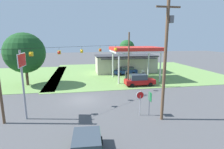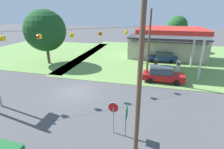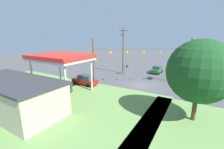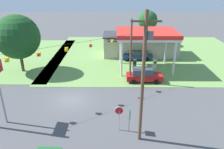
{
  "view_description": "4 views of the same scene",
  "coord_description": "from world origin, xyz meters",
  "px_view_note": "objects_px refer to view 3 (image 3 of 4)",
  "views": [
    {
      "loc": [
        -0.18,
        -21.24,
        7.56
      ],
      "look_at": [
        4.37,
        3.82,
        2.35
      ],
      "focal_mm": 28.0,
      "sensor_mm": 36.0,
      "label": 1
    },
    {
      "loc": [
        7.93,
        -15.75,
        8.43
      ],
      "look_at": [
        3.79,
        1.02,
        2.0
      ],
      "focal_mm": 28.0,
      "sensor_mm": 36.0,
      "label": 2
    },
    {
      "loc": [
        -8.77,
        25.78,
        8.63
      ],
      "look_at": [
        4.03,
        4.01,
        2.39
      ],
      "focal_mm": 24.0,
      "sensor_mm": 36.0,
      "label": 3
    },
    {
      "loc": [
        4.99,
        -22.25,
        12.74
      ],
      "look_at": [
        4.8,
        4.02,
        1.54
      ],
      "focal_mm": 35.0,
      "sensor_mm": 36.0,
      "label": 4
    }
  ],
  "objects_px": {
    "gas_station_canopy": "(61,58)",
    "car_at_pumps_rear": "(40,96)",
    "fuel_pump_far": "(57,86)",
    "stop_sign_roadside": "(127,68)",
    "car_on_crossroad": "(157,70)",
    "tree_west_verge": "(200,72)",
    "fuel_pump_near": "(70,89)",
    "car_at_pumps_front": "(85,80)",
    "stop_sign_overhead": "(179,59)",
    "utility_pole_main": "(123,48)",
    "gas_station_store": "(13,95)",
    "route_sign": "(124,68)"
  },
  "relations": [
    {
      "from": "car_on_crossroad",
      "to": "tree_west_verge",
      "type": "xyz_separation_m",
      "value": [
        -8.96,
        20.13,
        4.43
      ]
    },
    {
      "from": "fuel_pump_far",
      "to": "route_sign",
      "type": "bearing_deg",
      "value": -107.84
    },
    {
      "from": "utility_pole_main",
      "to": "fuel_pump_near",
      "type": "bearing_deg",
      "value": 86.61
    },
    {
      "from": "fuel_pump_near",
      "to": "car_at_pumps_rear",
      "type": "xyz_separation_m",
      "value": [
        0.99,
        4.58,
        0.12
      ]
    },
    {
      "from": "gas_station_canopy",
      "to": "fuel_pump_far",
      "type": "distance_m",
      "value": 5.03
    },
    {
      "from": "gas_station_store",
      "to": "car_at_pumps_front",
      "type": "xyz_separation_m",
      "value": [
        -0.84,
        -12.05,
        -1.02
      ]
    },
    {
      "from": "car_at_pumps_rear",
      "to": "route_sign",
      "type": "bearing_deg",
      "value": 77.35
    },
    {
      "from": "gas_station_store",
      "to": "fuel_pump_far",
      "type": "bearing_deg",
      "value": -78.69
    },
    {
      "from": "gas_station_canopy",
      "to": "car_at_pumps_rear",
      "type": "distance_m",
      "value": 6.56
    },
    {
      "from": "gas_station_store",
      "to": "route_sign",
      "type": "bearing_deg",
      "value": -98.65
    },
    {
      "from": "gas_station_canopy",
      "to": "utility_pole_main",
      "type": "relative_size",
      "value": 0.81
    },
    {
      "from": "utility_pole_main",
      "to": "tree_west_verge",
      "type": "bearing_deg",
      "value": 136.04
    },
    {
      "from": "stop_sign_overhead",
      "to": "utility_pole_main",
      "type": "xyz_separation_m",
      "value": [
        12.74,
        -2.39,
        1.39
      ]
    },
    {
      "from": "fuel_pump_near",
      "to": "route_sign",
      "type": "xyz_separation_m",
      "value": [
        -1.84,
        -15.53,
        0.93
      ]
    },
    {
      "from": "fuel_pump_near",
      "to": "car_at_pumps_rear",
      "type": "bearing_deg",
      "value": 77.81
    },
    {
      "from": "stop_sign_roadside",
      "to": "route_sign",
      "type": "relative_size",
      "value": 1.04
    },
    {
      "from": "fuel_pump_near",
      "to": "utility_pole_main",
      "type": "distance_m",
      "value": 17.47
    },
    {
      "from": "car_on_crossroad",
      "to": "stop_sign_overhead",
      "type": "xyz_separation_m",
      "value": [
        -5.46,
        6.85,
        3.81
      ]
    },
    {
      "from": "route_sign",
      "to": "utility_pole_main",
      "type": "relative_size",
      "value": 0.22
    },
    {
      "from": "route_sign",
      "to": "fuel_pump_near",
      "type": "bearing_deg",
      "value": 83.25
    },
    {
      "from": "stop_sign_roadside",
      "to": "car_at_pumps_rear",
      "type": "bearing_deg",
      "value": -100.73
    },
    {
      "from": "gas_station_canopy",
      "to": "route_sign",
      "type": "bearing_deg",
      "value": -102.41
    },
    {
      "from": "fuel_pump_far",
      "to": "car_at_pumps_front",
      "type": "height_order",
      "value": "car_at_pumps_front"
    },
    {
      "from": "gas_station_store",
      "to": "route_sign",
      "type": "distance_m",
      "value": 23.28
    },
    {
      "from": "gas_station_canopy",
      "to": "tree_west_verge",
      "type": "height_order",
      "value": "tree_west_verge"
    },
    {
      "from": "gas_station_canopy",
      "to": "tree_west_verge",
      "type": "relative_size",
      "value": 1.03
    },
    {
      "from": "stop_sign_roadside",
      "to": "tree_west_verge",
      "type": "xyz_separation_m",
      "value": [
        -14.44,
        14.42,
        3.53
      ]
    },
    {
      "from": "car_at_pumps_front",
      "to": "route_sign",
      "type": "distance_m",
      "value": 11.3
    },
    {
      "from": "car_at_pumps_rear",
      "to": "tree_west_verge",
      "type": "bearing_deg",
      "value": 12.2
    },
    {
      "from": "gas_station_store",
      "to": "fuel_pump_far",
      "type": "relative_size",
      "value": 8.34
    },
    {
      "from": "gas_station_store",
      "to": "route_sign",
      "type": "relative_size",
      "value": 5.69
    },
    {
      "from": "gas_station_canopy",
      "to": "stop_sign_overhead",
      "type": "distance_m",
      "value": 20.9
    },
    {
      "from": "gas_station_canopy",
      "to": "tree_west_verge",
      "type": "bearing_deg",
      "value": -177.14
    },
    {
      "from": "fuel_pump_near",
      "to": "car_at_pumps_front",
      "type": "xyz_separation_m",
      "value": [
        0.83,
        -4.57,
        0.19
      ]
    },
    {
      "from": "gas_station_canopy",
      "to": "tree_west_verge",
      "type": "xyz_separation_m",
      "value": [
        -18.81,
        -0.94,
        -0.21
      ]
    },
    {
      "from": "route_sign",
      "to": "tree_west_verge",
      "type": "distance_m",
      "value": 21.52
    },
    {
      "from": "stop_sign_overhead",
      "to": "car_at_pumps_rear",
      "type": "bearing_deg",
      "value": 51.96
    },
    {
      "from": "gas_station_canopy",
      "to": "fuel_pump_far",
      "type": "relative_size",
      "value": 5.42
    },
    {
      "from": "fuel_pump_far",
      "to": "car_at_pumps_front",
      "type": "distance_m",
      "value": 5.14
    },
    {
      "from": "gas_station_canopy",
      "to": "stop_sign_overhead",
      "type": "height_order",
      "value": "stop_sign_overhead"
    },
    {
      "from": "car_on_crossroad",
      "to": "stop_sign_overhead",
      "type": "height_order",
      "value": "stop_sign_overhead"
    },
    {
      "from": "car_on_crossroad",
      "to": "utility_pole_main",
      "type": "distance_m",
      "value": 10.0
    },
    {
      "from": "fuel_pump_near",
      "to": "stop_sign_overhead",
      "type": "xyz_separation_m",
      "value": [
        -13.72,
        -14.22,
        3.95
      ]
    },
    {
      "from": "stop_sign_roadside",
      "to": "utility_pole_main",
      "type": "bearing_deg",
      "value": 145.43
    },
    {
      "from": "fuel_pump_near",
      "to": "fuel_pump_far",
      "type": "distance_m",
      "value": 3.16
    },
    {
      "from": "fuel_pump_far",
      "to": "stop_sign_roadside",
      "type": "relative_size",
      "value": 0.66
    },
    {
      "from": "car_at_pumps_front",
      "to": "route_sign",
      "type": "bearing_deg",
      "value": -104.13
    },
    {
      "from": "gas_station_canopy",
      "to": "route_sign",
      "type": "distance_m",
      "value": 16.36
    },
    {
      "from": "fuel_pump_near",
      "to": "car_at_pumps_rear",
      "type": "relative_size",
      "value": 0.32
    },
    {
      "from": "car_on_crossroad",
      "to": "stop_sign_roadside",
      "type": "distance_m",
      "value": 7.96
    }
  ]
}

